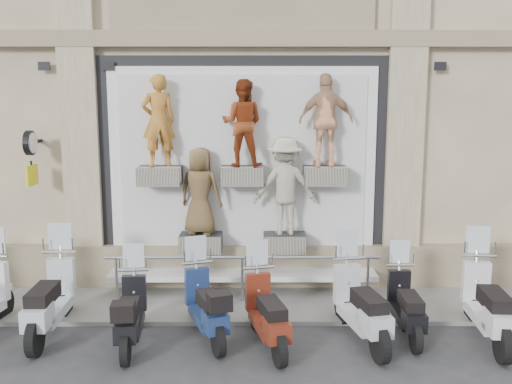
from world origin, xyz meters
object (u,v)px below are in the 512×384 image
clock_sign_bracket (31,151)px  scooter_c (49,285)px  scooter_f (267,299)px  scooter_d (130,300)px  scooter_e (206,292)px  scooter_h (407,293)px  scooter_i (489,289)px  scooter_g (361,291)px  guard_rail (242,280)px

clock_sign_bracket → scooter_c: size_ratio=0.49×
scooter_f → scooter_d: bearing=165.4°
scooter_e → scooter_h: size_ratio=1.07×
scooter_d → scooter_f: (2.09, -0.03, 0.03)m
scooter_c → scooter_d: size_ratio=1.16×
scooter_h → scooter_i: 1.23m
scooter_d → scooter_e: bearing=8.7°
scooter_g → scooter_f: bearing=174.7°
scooter_d → scooter_f: 2.09m
scooter_d → scooter_g: size_ratio=0.89×
scooter_g → scooter_h: (0.77, 0.23, -0.11)m
clock_sign_bracket → scooter_c: bearing=-64.5°
scooter_e → scooter_f: 1.00m
clock_sign_bracket → scooter_g: size_ratio=0.50×
scooter_e → scooter_i: (4.40, -0.11, 0.09)m
guard_rail → scooter_g: size_ratio=2.50×
scooter_c → scooter_h: bearing=-2.1°
scooter_f → scooter_i: 3.45m
clock_sign_bracket → scooter_c: clock_sign_bracket is taller
scooter_g → scooter_h: 0.81m
scooter_c → scooter_i: size_ratio=1.00×
scooter_c → guard_rail: bearing=22.0°
guard_rail → scooter_i: scooter_i is taller
scooter_g → guard_rail: bearing=127.7°
guard_rail → scooter_e: scooter_e is taller
scooter_e → scooter_h: (3.19, 0.10, -0.05)m
clock_sign_bracket → scooter_c: 2.80m
scooter_c → scooter_e: size_ratio=1.11×
guard_rail → scooter_c: size_ratio=2.42×
scooter_d → scooter_e: size_ratio=0.96×
scooter_g → scooter_i: scooter_i is taller
scooter_e → scooter_g: scooter_g is taller
guard_rail → scooter_c: scooter_c is taller
scooter_e → scooter_h: 3.19m
scooter_c → scooter_d: scooter_c is taller
guard_rail → scooter_d: size_ratio=2.80×
guard_rail → scooter_g: 2.49m
scooter_h → scooter_g: bearing=-162.3°
guard_rail → scooter_h: size_ratio=2.89×
scooter_c → scooter_d: 1.43m
guard_rail → scooter_i: bearing=-22.2°
scooter_h → scooter_i: scooter_i is taller
scooter_i → scooter_g: bearing=-174.7°
scooter_d → scooter_i: (5.53, 0.16, 0.11)m
clock_sign_bracket → guard_rail: bearing=-6.8°
scooter_e → scooter_d: bearing=174.0°
clock_sign_bracket → scooter_d: 3.76m
scooter_c → scooter_i: (6.89, -0.23, -0.00)m
scooter_c → scooter_i: scooter_c is taller
guard_rail → scooter_f: (0.41, -1.77, 0.30)m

